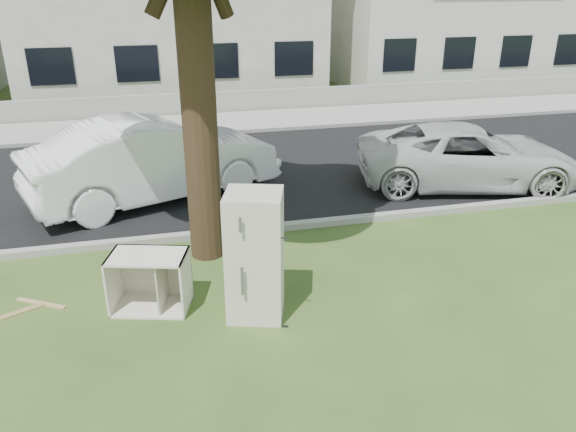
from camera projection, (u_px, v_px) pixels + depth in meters
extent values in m
plane|color=#304F1C|center=(251.00, 307.00, 7.91)|extent=(120.00, 120.00, 0.00)
cube|color=black|center=(205.00, 174.00, 13.27)|extent=(120.00, 7.00, 0.01)
cube|color=gray|center=(226.00, 235.00, 10.10)|extent=(120.00, 0.18, 0.12)
cube|color=gray|center=(191.00, 136.00, 16.44)|extent=(120.00, 0.18, 0.12)
cube|color=gray|center=(187.00, 125.00, 17.73)|extent=(120.00, 2.80, 0.01)
cube|color=gray|center=(183.00, 104.00, 19.03)|extent=(120.00, 0.15, 0.70)
cylinder|color=black|center=(198.00, 99.00, 8.41)|extent=(0.54, 0.54, 5.20)
cube|color=beige|center=(443.00, 2.00, 24.93)|extent=(10.00, 8.00, 6.60)
cube|color=beige|center=(255.00, 256.00, 7.42)|extent=(0.90, 0.86, 1.77)
cube|color=white|center=(150.00, 281.00, 7.75)|extent=(1.19, 0.91, 0.82)
cube|color=tan|center=(41.00, 303.00, 7.97)|extent=(0.73, 0.49, 0.02)
cube|color=tan|center=(134.00, 288.00, 8.37)|extent=(0.46, 0.81, 0.02)
imported|color=white|center=(154.00, 159.00, 11.51)|extent=(5.42, 3.49, 1.69)
imported|color=silver|center=(469.00, 156.00, 12.33)|extent=(5.24, 3.36, 1.34)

